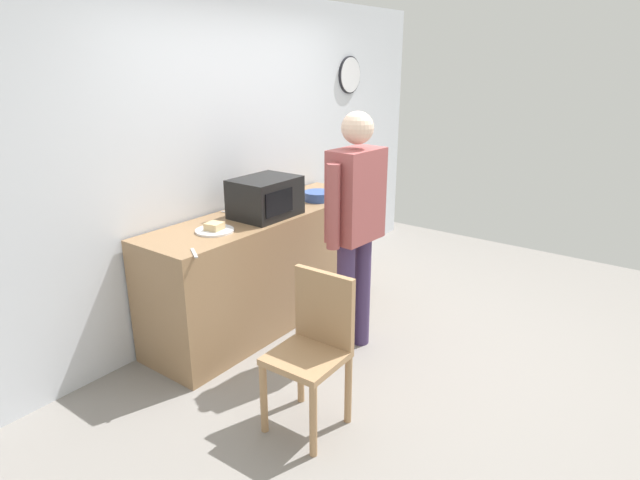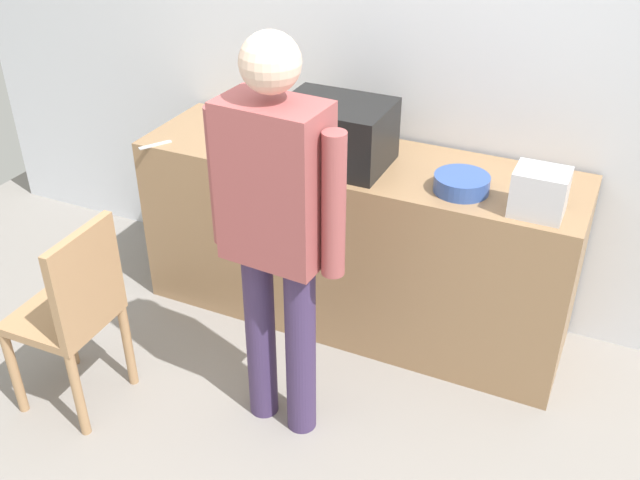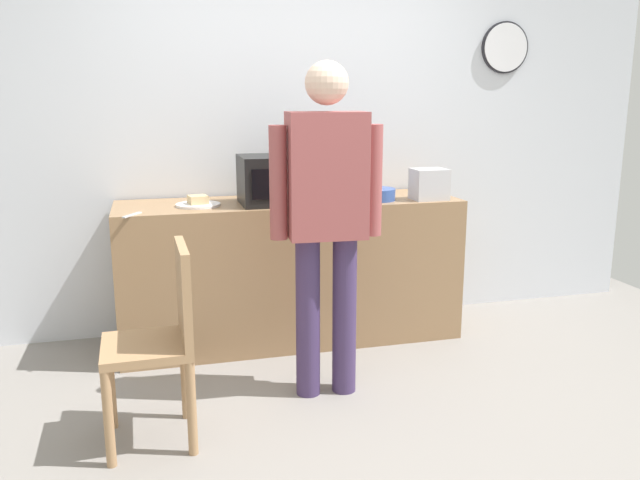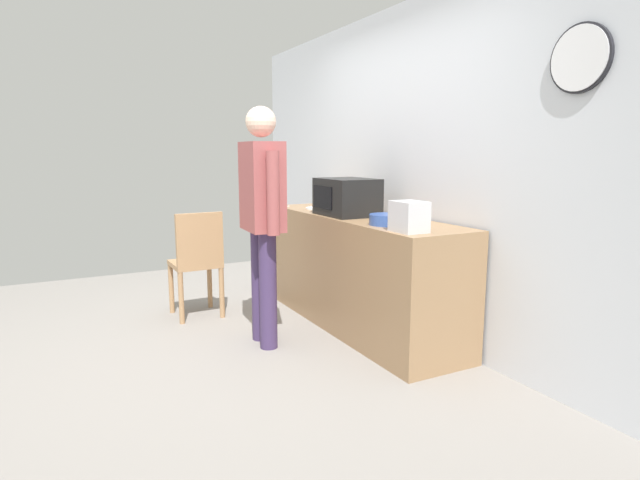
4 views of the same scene
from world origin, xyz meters
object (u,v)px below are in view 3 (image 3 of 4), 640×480
at_px(sandwich_plate, 198,203).
at_px(salad_bowl, 376,194).
at_px(fork_utensil, 259,197).
at_px(spoon_utensil, 132,215).
at_px(person_standing, 326,206).
at_px(wooden_chair, 163,334).
at_px(microwave, 280,180).
at_px(toaster, 429,184).

bearing_deg(sandwich_plate, salad_bowl, -3.34).
bearing_deg(salad_bowl, fork_utensil, 155.83).
bearing_deg(spoon_utensil, sandwich_plate, 30.80).
bearing_deg(sandwich_plate, spoon_utensil, -149.20).
distance_m(person_standing, wooden_chair, 1.04).
xyz_separation_m(microwave, sandwich_plate, (-0.51, 0.03, -0.13)).
relative_size(microwave, sandwich_plate, 1.83).
relative_size(sandwich_plate, wooden_chair, 0.29).
bearing_deg(fork_utensil, microwave, -72.41).
bearing_deg(wooden_chair, fork_utensil, 62.88).
bearing_deg(microwave, sandwich_plate, 176.77).
relative_size(sandwich_plate, toaster, 1.24).
distance_m(sandwich_plate, fork_utensil, 0.49).
distance_m(sandwich_plate, wooden_chair, 1.19).
bearing_deg(spoon_utensil, salad_bowl, 6.17).
relative_size(salad_bowl, spoon_utensil, 1.45).
bearing_deg(microwave, toaster, -5.93).
distance_m(spoon_utensil, person_standing, 1.14).
distance_m(fork_utensil, person_standing, 1.07).
height_order(toaster, person_standing, person_standing).
height_order(spoon_utensil, person_standing, person_standing).
bearing_deg(spoon_utensil, wooden_chair, -81.59).
relative_size(person_standing, wooden_chair, 1.88).
distance_m(sandwich_plate, spoon_utensil, 0.45).
distance_m(salad_bowl, person_standing, 0.91).
height_order(toaster, fork_utensil, toaster).
bearing_deg(fork_utensil, person_standing, -80.44).
distance_m(microwave, fork_utensil, 0.33).
relative_size(spoon_utensil, person_standing, 0.10).
distance_m(microwave, toaster, 0.97).
bearing_deg(salad_bowl, microwave, 176.56).
relative_size(microwave, salad_bowl, 2.03).
distance_m(microwave, sandwich_plate, 0.53).
height_order(sandwich_plate, toaster, toaster).
xyz_separation_m(toaster, person_standing, (-0.88, -0.67, 0.00)).
relative_size(salad_bowl, fork_utensil, 1.45).
xyz_separation_m(spoon_utensil, wooden_chair, (0.13, -0.85, -0.41)).
bearing_deg(microwave, person_standing, -83.51).
bearing_deg(sandwich_plate, person_standing, -53.17).
bearing_deg(toaster, fork_utensil, 160.04).
relative_size(toaster, spoon_utensil, 1.29).
height_order(sandwich_plate, salad_bowl, salad_bowl).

